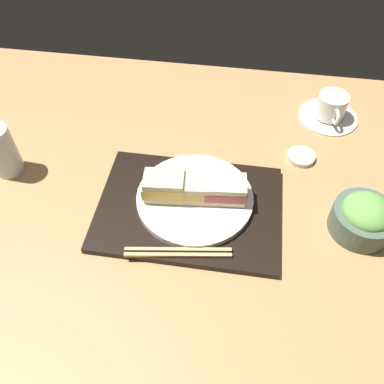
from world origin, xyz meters
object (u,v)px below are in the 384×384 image
object	(u,v)px
drinking_glass	(2,151)
small_sauce_dish	(301,157)
sandwich_near	(164,186)
sandwich_plate	(195,198)
salad_bowl	(364,217)
sandwich_middle	(195,189)
coffee_cup	(331,109)
chopsticks_pair	(178,252)
sandwich_far	(226,190)

from	to	relation	value
drinking_glass	small_sauce_dish	distance (cm)	66.12
sandwich_near	small_sauce_dish	size ratio (longest dim) A/B	1.42
sandwich_plate	salad_bowl	size ratio (longest dim) A/B	1.95
sandwich_middle	coffee_cup	size ratio (longest dim) A/B	0.60
salad_bowl	chopsticks_pair	world-z (taller)	salad_bowl
sandwich_middle	sandwich_far	xyz separation A→B (cm)	(6.14, 0.62, 0.07)
sandwich_middle	drinking_glass	size ratio (longest dim) A/B	0.74
sandwich_near	salad_bowl	xyz separation A→B (cm)	(39.32, -0.54, -1.69)
sandwich_near	small_sauce_dish	bearing A→B (deg)	31.70
drinking_glass	coffee_cup	bearing A→B (deg)	22.05
salad_bowl	sandwich_near	bearing A→B (deg)	179.21
chopsticks_pair	sandwich_plate	bearing A→B (deg)	84.48
sandwich_far	small_sauce_dish	world-z (taller)	sandwich_far
salad_bowl	drinking_glass	world-z (taller)	drinking_glass
salad_bowl	small_sauce_dish	xyz separation A→B (cm)	(-10.94, 18.07, -3.16)
salad_bowl	chopsticks_pair	distance (cm)	36.51
coffee_cup	chopsticks_pair	bearing A→B (deg)	-123.84
sandwich_middle	drinking_glass	distance (cm)	42.46
sandwich_plate	sandwich_far	bearing A→B (deg)	5.73
chopsticks_pair	coffee_cup	xyz separation A→B (cm)	(30.67, 45.74, 0.89)
salad_bowl	small_sauce_dish	bearing A→B (deg)	121.19
sandwich_near	sandwich_far	world-z (taller)	sandwich_near
sandwich_middle	drinking_glass	world-z (taller)	drinking_glass
sandwich_near	sandwich_far	bearing A→B (deg)	5.73
sandwich_plate	salad_bowl	bearing A→B (deg)	-2.00
coffee_cup	sandwich_middle	bearing A→B (deg)	-132.01
sandwich_plate	small_sauce_dish	world-z (taller)	sandwich_plate
sandwich_plate	sandwich_near	xyz separation A→B (cm)	(-6.14, -0.62, 3.31)
sandwich_middle	small_sauce_dish	distance (cm)	28.30
sandwich_plate	drinking_glass	size ratio (longest dim) A/B	2.02
sandwich_near	sandwich_plate	bearing A→B (deg)	5.73
salad_bowl	sandwich_far	bearing A→B (deg)	176.25
sandwich_plate	sandwich_near	world-z (taller)	sandwich_near
drinking_glass	small_sauce_dish	bearing A→B (deg)	11.65
sandwich_far	drinking_glass	world-z (taller)	drinking_glass
sandwich_plate	sandwich_far	size ratio (longest dim) A/B	2.72
sandwich_far	drinking_glass	size ratio (longest dim) A/B	0.74
chopsticks_pair	coffee_cup	size ratio (longest dim) A/B	1.36
small_sauce_dish	sandwich_near	bearing A→B (deg)	-148.30
chopsticks_pair	sandwich_middle	bearing A→B (deg)	84.48
coffee_cup	drinking_glass	distance (cm)	77.43
sandwich_far	sandwich_near	bearing A→B (deg)	-174.27
sandwich_near	sandwich_middle	bearing A→B (deg)	5.73
sandwich_near	salad_bowl	bearing A→B (deg)	-0.79
sandwich_plate	chopsticks_pair	xyz separation A→B (cm)	(-1.27, -13.10, -0.29)
sandwich_plate	salad_bowl	xyz separation A→B (cm)	(33.18, -1.16, 1.62)
sandwich_middle	small_sauce_dish	xyz separation A→B (cm)	(22.25, 16.91, -4.50)
sandwich_plate	drinking_glass	bearing A→B (deg)	175.13
chopsticks_pair	small_sauce_dish	bearing A→B (deg)	51.92
sandwich_plate	sandwich_middle	xyz separation A→B (cm)	(-0.00, -0.00, 2.96)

